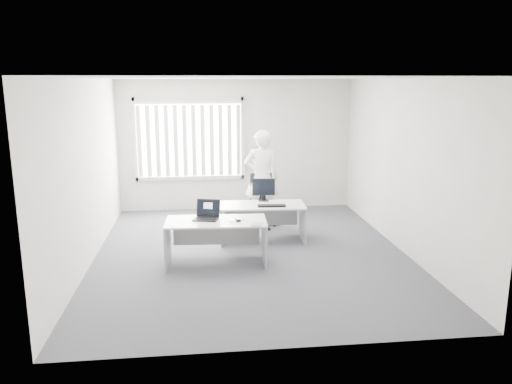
{
  "coord_description": "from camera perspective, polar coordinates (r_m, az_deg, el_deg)",
  "views": [
    {
      "loc": [
        -0.81,
        -7.7,
        2.75
      ],
      "look_at": [
        0.1,
        0.15,
        0.99
      ],
      "focal_mm": 35.0,
      "sensor_mm": 36.0,
      "label": 1
    }
  ],
  "objects": [
    {
      "name": "wall_left",
      "position": [
        8.0,
        -18.73,
        2.16
      ],
      "size": [
        0.02,
        6.0,
        2.8
      ],
      "primitive_type": "cube",
      "color": "silver",
      "rests_on": "ground"
    },
    {
      "name": "wall_back",
      "position": [
        10.81,
        -2.27,
        5.36
      ],
      "size": [
        5.0,
        0.02,
        2.8
      ],
      "primitive_type": "cube",
      "color": "silver",
      "rests_on": "ground"
    },
    {
      "name": "wall_right",
      "position": [
        8.49,
        16.46,
        2.87
      ],
      "size": [
        0.02,
        6.0,
        2.8
      ],
      "primitive_type": "cube",
      "color": "silver",
      "rests_on": "ground"
    },
    {
      "name": "wall_front",
      "position": [
        4.96,
        3.03,
        -3.29
      ],
      "size": [
        5.0,
        0.02,
        2.8
      ],
      "primitive_type": "cube",
      "color": "silver",
      "rests_on": "ground"
    },
    {
      "name": "ceiling",
      "position": [
        7.74,
        -0.63,
        12.91
      ],
      "size": [
        5.0,
        6.0,
        0.02
      ],
      "primitive_type": "cube",
      "color": "silver",
      "rests_on": "wall_back"
    },
    {
      "name": "mouse",
      "position": [
        7.51,
        -2.06,
        -3.17
      ],
      "size": [
        0.08,
        0.12,
        0.05
      ],
      "primitive_type": null,
      "rotation": [
        0.0,
        0.0,
        0.11
      ],
      "color": "silver",
      "rests_on": "paper_sheet"
    },
    {
      "name": "keyboard",
      "position": [
        8.5,
        1.81,
        -1.58
      ],
      "size": [
        0.49,
        0.19,
        0.02
      ],
      "primitive_type": "cube",
      "rotation": [
        0.0,
        0.0,
        -0.07
      ],
      "color": "black",
      "rests_on": "desk_far"
    },
    {
      "name": "desk_far",
      "position": [
        8.69,
        0.74,
        -2.61
      ],
      "size": [
        1.49,
        0.76,
        0.67
      ],
      "rotation": [
        0.0,
        0.0,
        -0.05
      ],
      "color": "silver",
      "rests_on": "ground"
    },
    {
      "name": "ground",
      "position": [
        8.22,
        -0.58,
        -7.01
      ],
      "size": [
        6.0,
        6.0,
        0.0
      ],
      "primitive_type": "plane",
      "color": "#57575F",
      "rests_on": "ground"
    },
    {
      "name": "booklet",
      "position": [
        7.35,
        0.14,
        -3.69
      ],
      "size": [
        0.2,
        0.23,
        0.01
      ],
      "primitive_type": "cube",
      "rotation": [
        0.0,
        0.0,
        -0.38
      ],
      "color": "silver",
      "rests_on": "desk_near"
    },
    {
      "name": "paper_sheet",
      "position": [
        7.46,
        -1.85,
        -3.47
      ],
      "size": [
        0.37,
        0.31,
        0.0
      ],
      "primitive_type": "cube",
      "rotation": [
        0.0,
        0.0,
        0.3
      ],
      "color": "silver",
      "rests_on": "desk_near"
    },
    {
      "name": "person",
      "position": [
        9.65,
        0.66,
        1.66
      ],
      "size": [
        0.71,
        0.49,
        1.86
      ],
      "primitive_type": "imported",
      "rotation": [
        0.0,
        0.0,
        3.08
      ],
      "color": "white",
      "rests_on": "ground"
    },
    {
      "name": "laptop",
      "position": [
        7.59,
        -5.78,
        -2.14
      ],
      "size": [
        0.44,
        0.41,
        0.28
      ],
      "primitive_type": null,
      "rotation": [
        0.0,
        0.0,
        -0.27
      ],
      "color": "black",
      "rests_on": "desk_near"
    },
    {
      "name": "window",
      "position": [
        10.73,
        -7.62,
        6.01
      ],
      "size": [
        2.32,
        0.06,
        1.76
      ],
      "primitive_type": "cube",
      "color": "#B5B6B1",
      "rests_on": "wall_back"
    },
    {
      "name": "monitor",
      "position": [
        8.85,
        0.87,
        0.26
      ],
      "size": [
        0.41,
        0.15,
        0.4
      ],
      "primitive_type": null,
      "rotation": [
        0.0,
        0.0,
        -0.08
      ],
      "color": "black",
      "rests_on": "desk_far"
    },
    {
      "name": "desk_near",
      "position": [
        7.63,
        -4.58,
        -4.66
      ],
      "size": [
        1.55,
        0.78,
        0.69
      ],
      "rotation": [
        0.0,
        0.0,
        -0.05
      ],
      "color": "silver",
      "rests_on": "ground"
    },
    {
      "name": "blinds",
      "position": [
        10.67,
        -7.62,
        5.82
      ],
      "size": [
        2.2,
        0.1,
        1.5
      ],
      "primitive_type": null,
      "color": "silver",
      "rests_on": "wall_back"
    },
    {
      "name": "office_chair",
      "position": [
        9.64,
        0.64,
        -2.08
      ],
      "size": [
        0.6,
        0.6,
        1.01
      ],
      "rotation": [
        0.0,
        0.0,
        -0.03
      ],
      "color": "black",
      "rests_on": "ground"
    }
  ]
}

